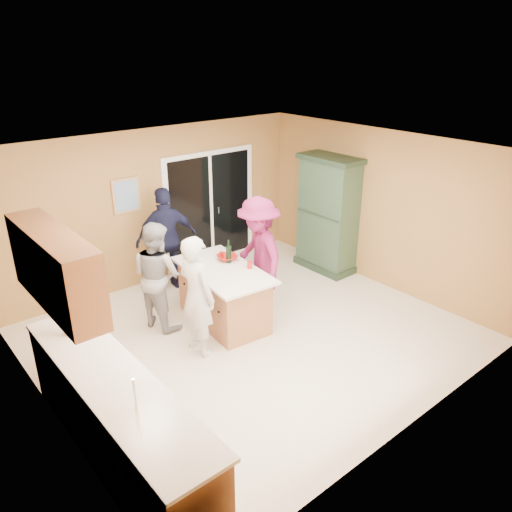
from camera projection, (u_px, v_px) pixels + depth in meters
floor at (252, 335)px, 7.11m from camera, size 5.50×5.50×0.00m
ceiling at (252, 153)px, 6.08m from camera, size 5.50×5.00×0.10m
wall_back at (158, 206)px, 8.35m from camera, size 5.50×0.10×2.60m
wall_front at (416, 327)px, 4.83m from camera, size 5.50×0.10×2.60m
wall_left at (40, 319)px, 4.98m from camera, size 0.10×5.00×2.60m
wall_right at (381, 209)px, 8.21m from camera, size 0.10×5.00×2.60m
left_cabinet_run at (124, 428)px, 4.75m from camera, size 0.65×3.05×1.24m
upper_cabinets at (55, 269)px, 4.71m from camera, size 0.35×1.60×0.75m
sliding_door at (211, 209)px, 9.05m from camera, size 1.90×0.07×2.10m
framed_picture at (126, 196)px, 7.90m from camera, size 0.46×0.04×0.56m
kitchen_island at (224, 297)px, 7.31m from camera, size 1.03×1.70×0.85m
green_hutch at (328, 216)px, 8.82m from camera, size 0.59×1.13×2.07m
woman_white at (197, 296)px, 6.43m from camera, size 0.46×0.64×1.65m
woman_grey at (157, 275)px, 7.08m from camera, size 0.76×0.88×1.59m
woman_navy at (167, 239)px, 8.14m from camera, size 1.09×0.65×1.74m
woman_magenta at (259, 255)px, 7.50m from camera, size 0.94×1.29×1.79m
serving_bowl at (227, 257)px, 7.42m from camera, size 0.35×0.35×0.07m
tulip_vase at (68, 320)px, 5.31m from camera, size 0.22×0.18×0.35m
tumbler_near at (250, 265)px, 7.13m from camera, size 0.09×0.09×0.10m
tumbler_far at (221, 255)px, 7.48m from camera, size 0.08×0.08×0.10m
wine_bottle at (229, 254)px, 7.30m from camera, size 0.08×0.08×0.35m
white_plate at (194, 258)px, 7.49m from camera, size 0.23×0.23×0.01m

